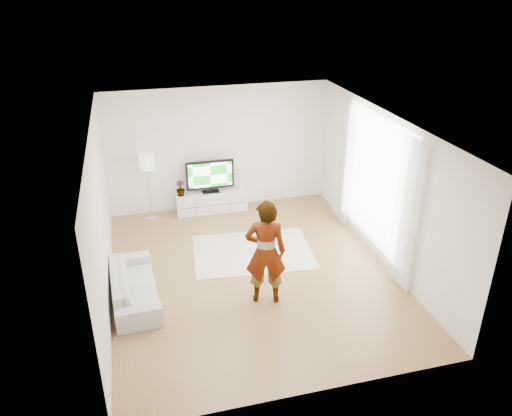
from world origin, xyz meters
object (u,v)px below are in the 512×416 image
object	(u,v)px
television	(210,175)
rug	(253,252)
floor_lamp	(147,165)
player	(266,252)
media_console	(211,201)
sofa	(134,285)

from	to	relation	value
television	rug	xyz separation A→B (m)	(0.45, -2.09, -0.85)
rug	floor_lamp	world-z (taller)	floor_lamp
player	floor_lamp	xyz separation A→B (m)	(-1.63, 3.57, 0.36)
media_console	floor_lamp	bearing A→B (deg)	-177.27
media_console	rug	bearing A→B (deg)	-77.67
media_console	player	size ratio (longest dim) A/B	0.88
floor_lamp	rug	bearing A→B (deg)	-47.80
television	floor_lamp	distance (m)	1.43
media_console	rug	world-z (taller)	media_console
television	rug	size ratio (longest dim) A/B	0.47
sofa	floor_lamp	world-z (taller)	floor_lamp
television	sofa	world-z (taller)	television
floor_lamp	media_console	bearing A→B (deg)	2.73
television	player	distance (m)	3.67
television	media_console	bearing A→B (deg)	-90.00
media_console	rug	size ratio (longest dim) A/B	0.70
media_console	television	size ratio (longest dim) A/B	1.48
television	player	size ratio (longest dim) A/B	0.59
rug	sofa	world-z (taller)	sofa
television	floor_lamp	size ratio (longest dim) A/B	0.72
media_console	sofa	xyz separation A→B (m)	(-1.85, -3.05, 0.04)
media_console	player	xyz separation A→B (m)	(0.27, -3.64, 0.70)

